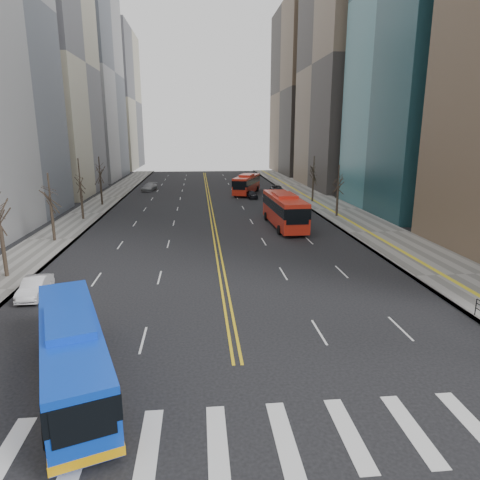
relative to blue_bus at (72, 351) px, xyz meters
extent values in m
plane|color=black|center=(7.05, -4.00, -1.67)|extent=(220.00, 220.00, 0.00)
cube|color=slate|center=(24.55, 41.00, -1.60)|extent=(7.00, 130.00, 0.15)
cube|color=slate|center=(-9.45, 41.00, -1.60)|extent=(5.00, 130.00, 0.15)
cube|color=silver|center=(-1.23, -4.00, -1.67)|extent=(0.70, 4.00, 0.01)
cube|color=silver|center=(1.14, -4.00, -1.67)|extent=(0.70, 4.00, 0.01)
cube|color=silver|center=(3.50, -4.00, -1.67)|extent=(0.70, 4.00, 0.01)
cube|color=silver|center=(5.87, -4.00, -1.67)|extent=(0.70, 4.00, 0.01)
cube|color=silver|center=(8.23, -4.00, -1.67)|extent=(0.70, 4.00, 0.01)
cube|color=silver|center=(10.59, -4.00, -1.67)|extent=(0.70, 4.00, 0.01)
cube|color=silver|center=(12.96, -4.00, -1.67)|extent=(0.70, 4.00, 0.01)
cube|color=silver|center=(15.32, -4.00, -1.67)|extent=(0.70, 4.00, 0.01)
cube|color=gold|center=(6.85, 51.00, -1.67)|extent=(0.15, 100.00, 0.01)
cube|color=gold|center=(7.25, 51.00, -1.67)|extent=(0.15, 100.00, 0.01)
cube|color=#A09881|center=(-23.95, 62.00, 20.33)|extent=(22.00, 22.00, 44.00)
cube|color=gray|center=(-22.95, 89.00, 22.33)|extent=(20.00, 26.00, 48.00)
cube|color=#786653|center=(37.05, 67.00, 21.33)|extent=(20.00, 26.00, 46.00)
cube|color=#A09881|center=(-21.95, 121.00, 18.33)|extent=(18.00, 30.00, 40.00)
cube|color=brown|center=(36.05, 99.00, 19.33)|extent=(18.00, 30.00, 42.00)
cylinder|color=black|center=(21.35, 5.00, -1.02)|extent=(0.06, 0.06, 1.00)
cylinder|color=#31251E|center=(-8.95, 15.00, 0.28)|extent=(0.28, 0.28, 3.90)
cylinder|color=#31251E|center=(-8.95, 26.00, 0.13)|extent=(0.28, 0.28, 3.60)
cylinder|color=#31251E|center=(-8.95, 37.00, 0.33)|extent=(0.28, 0.28, 4.00)
cylinder|color=#31251E|center=(-8.95, 48.00, 0.23)|extent=(0.28, 0.28, 3.80)
cylinder|color=#31251E|center=(23.05, 36.00, 0.08)|extent=(0.28, 0.28, 3.50)
cylinder|color=#31251E|center=(23.05, 48.00, 0.20)|extent=(0.28, 0.28, 3.75)
cube|color=blue|center=(0.00, 0.00, -0.05)|extent=(5.71, 10.99, 2.54)
cube|color=black|center=(0.00, 0.00, 0.47)|extent=(5.77, 11.03, 0.93)
cube|color=blue|center=(0.00, 0.00, 1.32)|extent=(2.96, 4.18, 0.40)
cube|color=#EAA20C|center=(0.00, 0.00, -1.12)|extent=(5.77, 11.03, 0.35)
cylinder|color=black|center=(0.08, -3.65, -1.17)|extent=(0.61, 1.04, 1.00)
cylinder|color=black|center=(2.21, -2.91, -1.17)|extent=(0.61, 1.04, 1.00)
cylinder|color=black|center=(-2.21, 2.91, -1.17)|extent=(0.61, 1.04, 1.00)
cylinder|color=black|center=(-0.08, 3.65, -1.17)|extent=(0.61, 1.04, 1.00)
cube|color=red|center=(15.11, 30.78, 0.26)|extent=(3.09, 12.17, 3.17)
cube|color=black|center=(15.11, 30.78, 0.86)|extent=(3.15, 12.20, 1.13)
cube|color=red|center=(15.11, 30.78, 1.95)|extent=(2.32, 4.30, 0.40)
cylinder|color=black|center=(13.84, 26.87, -1.17)|extent=(0.33, 1.01, 1.00)
cylinder|color=black|center=(16.59, 26.94, -1.17)|extent=(0.33, 1.01, 1.00)
cylinder|color=black|center=(13.63, 34.61, -1.17)|extent=(0.33, 1.01, 1.00)
cylinder|color=black|center=(16.38, 34.69, -1.17)|extent=(0.33, 1.01, 1.00)
cube|color=red|center=(13.89, 58.47, 0.08)|extent=(5.99, 11.07, 2.81)
cube|color=black|center=(13.89, 58.47, 0.64)|extent=(6.06, 11.11, 1.01)
cube|color=red|center=(13.89, 58.47, 1.59)|extent=(3.14, 4.25, 0.40)
cylinder|color=black|center=(11.56, 55.61, -1.17)|extent=(0.62, 1.04, 1.00)
cylinder|color=black|center=(13.88, 54.78, -1.17)|extent=(0.62, 1.04, 1.00)
cylinder|color=black|center=(13.90, 62.16, -1.17)|extent=(0.62, 1.04, 1.00)
cylinder|color=black|center=(16.23, 61.33, -1.17)|extent=(0.62, 1.04, 1.00)
imported|color=silver|center=(-5.45, 10.90, -1.02)|extent=(1.52, 3.99, 1.30)
imported|color=black|center=(14.09, 52.95, -1.04)|extent=(1.94, 3.90, 1.28)
imported|color=gray|center=(-3.76, 64.25, -0.96)|extent=(2.99, 5.25, 1.43)
imported|color=black|center=(19.55, 59.54, -1.03)|extent=(2.36, 4.74, 1.29)
camera|label=1|loc=(5.42, -16.76, 8.81)|focal=32.00mm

